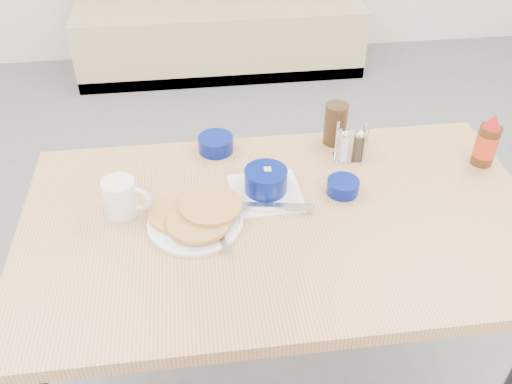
{
  "coord_description": "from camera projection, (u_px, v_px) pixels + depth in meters",
  "views": [
    {
      "loc": [
        -0.21,
        -0.82,
        1.73
      ],
      "look_at": [
        -0.07,
        0.29,
        0.82
      ],
      "focal_mm": 38.0,
      "sensor_mm": 36.0,
      "label": 1
    }
  ],
  "objects": [
    {
      "name": "booth_bench",
      "position": [
        219.0,
        17.0,
        3.67
      ],
      "size": [
        1.9,
        0.56,
        1.22
      ],
      "color": "tan",
      "rests_on": "ground"
    },
    {
      "name": "dining_table",
      "position": [
        282.0,
        234.0,
        1.49
      ],
      "size": [
        1.4,
        0.8,
        0.76
      ],
      "color": "tan",
      "rests_on": "ground"
    },
    {
      "name": "pancake_plate",
      "position": [
        196.0,
        217.0,
        1.43
      ],
      "size": [
        0.25,
        0.26,
        0.04
      ],
      "rotation": [
        0.0,
        0.0,
        -0.15
      ],
      "color": "white",
      "rests_on": "dining_table"
    },
    {
      "name": "coffee_mug",
      "position": [
        122.0,
        197.0,
        1.44
      ],
      "size": [
        0.13,
        0.09,
        0.1
      ],
      "rotation": [
        0.0,
        0.0,
        -0.33
      ],
      "color": "white",
      "rests_on": "dining_table"
    },
    {
      "name": "grits_setting",
      "position": [
        266.0,
        184.0,
        1.51
      ],
      "size": [
        0.22,
        0.21,
        0.08
      ],
      "rotation": [
        0.0,
        0.0,
        0.04
      ],
      "color": "white",
      "rests_on": "dining_table"
    },
    {
      "name": "creamer_bowl",
      "position": [
        216.0,
        144.0,
        1.68
      ],
      "size": [
        0.11,
        0.11,
        0.05
      ],
      "rotation": [
        0.0,
        0.0,
        0.34
      ],
      "color": "#041364",
      "rests_on": "dining_table"
    },
    {
      "name": "butter_bowl",
      "position": [
        343.0,
        187.0,
        1.52
      ],
      "size": [
        0.09,
        0.09,
        0.04
      ],
      "rotation": [
        0.0,
        0.0,
        -0.0
      ],
      "color": "#041364",
      "rests_on": "dining_table"
    },
    {
      "name": "amber_tumbler",
      "position": [
        335.0,
        124.0,
        1.69
      ],
      "size": [
        0.08,
        0.08,
        0.13
      ],
      "primitive_type": "cylinder",
      "rotation": [
        0.0,
        0.0,
        -0.12
      ],
      "color": "#332110",
      "rests_on": "dining_table"
    },
    {
      "name": "condiment_caddy",
      "position": [
        351.0,
        147.0,
        1.64
      ],
      "size": [
        0.1,
        0.07,
        0.12
      ],
      "rotation": [
        0.0,
        0.0,
        -0.09
      ],
      "color": "silver",
      "rests_on": "dining_table"
    },
    {
      "name": "syrup_bottle",
      "position": [
        487.0,
        143.0,
        1.6
      ],
      "size": [
        0.07,
        0.07,
        0.17
      ],
      "rotation": [
        0.0,
        0.0,
        0.08
      ],
      "color": "#47230F",
      "rests_on": "dining_table"
    },
    {
      "name": "sugar_wrapper",
      "position": [
        189.0,
        198.0,
        1.52
      ],
      "size": [
        0.05,
        0.05,
        0.0
      ],
      "primitive_type": "cube",
      "rotation": [
        0.0,
        0.0,
        0.84
      ],
      "color": "#FC8354",
      "rests_on": "dining_table"
    }
  ]
}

